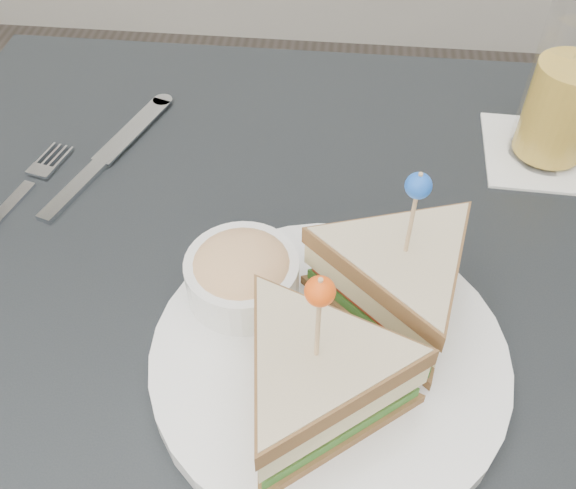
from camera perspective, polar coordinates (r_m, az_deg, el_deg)
The scene contains 5 objects.
table at distance 0.62m, azimuth -1.03°, elevation -8.55°, with size 0.80×0.80×0.75m.
plate_meal at distance 0.48m, azimuth 4.67°, elevation -7.47°, with size 0.32×0.32×0.16m.
cutlery_fork at distance 0.70m, azimuth -22.71°, elevation 4.22°, with size 0.06×0.18×0.01m.
cutlery_knife at distance 0.71m, azimuth -15.89°, elevation 7.45°, with size 0.09×0.22×0.01m.
drink_set at distance 0.71m, azimuth 23.42°, elevation 11.90°, with size 0.13×0.13×0.16m.
Camera 1 is at (0.05, -0.35, 1.19)m, focal length 40.00 mm.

